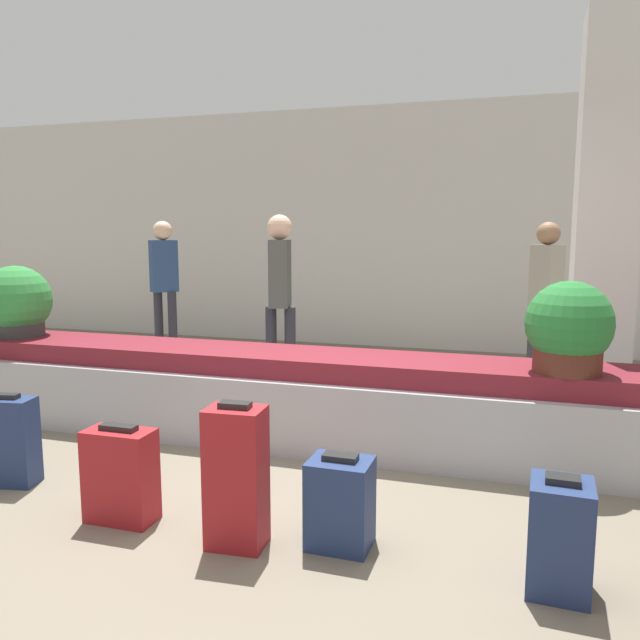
# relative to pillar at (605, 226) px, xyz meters

# --- Properties ---
(ground_plane) EXTENTS (18.00, 18.00, 0.00)m
(ground_plane) POSITION_rel_pillar_xyz_m (-1.99, -2.37, -1.60)
(ground_plane) COLOR #6B6051
(back_wall) EXTENTS (18.00, 0.06, 3.20)m
(back_wall) POSITION_rel_pillar_xyz_m (-1.99, 2.96, 0.00)
(back_wall) COLOR beige
(back_wall) RESTS_ON ground_plane
(carousel) EXTENTS (7.69, 0.78, 0.67)m
(carousel) POSITION_rel_pillar_xyz_m (-1.99, -1.07, -1.28)
(carousel) COLOR #9E9EA3
(carousel) RESTS_ON ground_plane
(pillar) EXTENTS (0.45, 0.45, 3.20)m
(pillar) POSITION_rel_pillar_xyz_m (0.00, 0.00, 0.00)
(pillar) COLOR silver
(pillar) RESTS_ON ground_plane
(suitcase_0) EXTENTS (0.39, 0.25, 0.58)m
(suitcase_0) POSITION_rel_pillar_xyz_m (-3.61, -2.39, -1.32)
(suitcase_0) COLOR navy
(suitcase_0) RESTS_ON ground_plane
(suitcase_1) EXTENTS (0.27, 0.28, 0.52)m
(suitcase_1) POSITION_rel_pillar_xyz_m (-0.42, -2.61, -1.35)
(suitcase_1) COLOR navy
(suitcase_1) RESTS_ON ground_plane
(suitcase_2) EXTENTS (0.31, 0.25, 0.48)m
(suitcase_2) POSITION_rel_pillar_xyz_m (-1.43, -2.52, -1.37)
(suitcase_2) COLOR navy
(suitcase_2) RESTS_ON ground_plane
(suitcase_3) EXTENTS (0.37, 0.20, 0.54)m
(suitcase_3) POSITION_rel_pillar_xyz_m (-2.64, -2.61, -1.34)
(suitcase_3) COLOR maroon
(suitcase_3) RESTS_ON ground_plane
(suitcase_4) EXTENTS (0.30, 0.23, 0.74)m
(suitcase_4) POSITION_rel_pillar_xyz_m (-1.92, -2.67, -1.24)
(suitcase_4) COLOR maroon
(suitcase_4) RESTS_ON ground_plane
(potted_plant_0) EXTENTS (0.59, 0.59, 0.60)m
(potted_plant_0) POSITION_rel_pillar_xyz_m (-4.70, -1.09, -0.65)
(potted_plant_0) COLOR #2D2D2D
(potted_plant_0) RESTS_ON carousel
(potted_plant_1) EXTENTS (0.54, 0.54, 0.58)m
(potted_plant_1) POSITION_rel_pillar_xyz_m (-0.32, -1.18, -0.65)
(potted_plant_1) COLOR #4C2319
(potted_plant_1) RESTS_ON carousel
(traveler_0) EXTENTS (0.35, 0.36, 1.69)m
(traveler_0) POSITION_rel_pillar_xyz_m (-4.84, 1.51, -0.59)
(traveler_0) COLOR #282833
(traveler_0) RESTS_ON ground_plane
(traveler_1) EXTENTS (0.34, 0.36, 1.65)m
(traveler_1) POSITION_rel_pillar_xyz_m (-0.35, 1.40, -0.61)
(traveler_1) COLOR #282833
(traveler_1) RESTS_ON ground_plane
(traveler_2) EXTENTS (0.31, 0.35, 1.72)m
(traveler_2) POSITION_rel_pillar_xyz_m (-2.84, 0.33, -0.57)
(traveler_2) COLOR #282833
(traveler_2) RESTS_ON ground_plane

